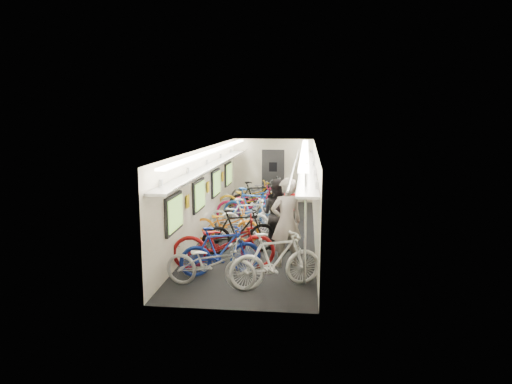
% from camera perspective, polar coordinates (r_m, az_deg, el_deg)
% --- Properties ---
extents(train_car_shell, '(10.00, 10.00, 10.00)m').
position_cam_1_polar(train_car_shell, '(13.09, -0.79, 2.52)').
color(train_car_shell, black).
rests_on(train_car_shell, ground).
extents(bicycle_0, '(1.90, 0.92, 0.96)m').
position_cam_1_polar(bicycle_0, '(8.80, -5.71, -8.84)').
color(bicycle_0, '#A1A1A5').
rests_on(bicycle_0, ground).
extents(bicycle_1, '(1.76, 1.09, 1.02)m').
position_cam_1_polar(bicycle_1, '(9.45, -4.42, -7.33)').
color(bicycle_1, navy).
rests_on(bicycle_1, ground).
extents(bicycle_2, '(2.29, 1.14, 1.15)m').
position_cam_1_polar(bicycle_2, '(9.78, -4.03, -6.35)').
color(bicycle_2, maroon).
rests_on(bicycle_2, ground).
extents(bicycle_3, '(1.87, 1.10, 1.08)m').
position_cam_1_polar(bicycle_3, '(10.85, -2.07, -4.93)').
color(bicycle_3, black).
rests_on(bicycle_3, ground).
extents(bicycle_4, '(1.82, 0.75, 0.93)m').
position_cam_1_polar(bicycle_4, '(11.92, -3.79, -4.00)').
color(bicycle_4, orange).
rests_on(bicycle_4, ground).
extents(bicycle_5, '(1.81, 1.02, 1.05)m').
position_cam_1_polar(bicycle_5, '(12.48, -0.99, -3.11)').
color(bicycle_5, white).
rests_on(bicycle_5, ground).
extents(bicycle_6, '(1.96, 1.16, 0.97)m').
position_cam_1_polar(bicycle_6, '(12.65, -2.13, -3.11)').
color(bicycle_6, silver).
rests_on(bicycle_6, ground).
extents(bicycle_7, '(1.98, 1.11, 1.15)m').
position_cam_1_polar(bicycle_7, '(13.49, -0.53, -1.93)').
color(bicycle_7, '#1B4CA3').
rests_on(bicycle_7, ground).
extents(bicycle_8, '(2.25, 1.34, 1.12)m').
position_cam_1_polar(bicycle_8, '(14.00, -0.71, -1.59)').
color(bicycle_8, '#A01136').
rests_on(bicycle_8, ground).
extents(bicycle_9, '(1.97, 1.03, 1.14)m').
position_cam_1_polar(bicycle_9, '(14.96, 0.11, -0.82)').
color(bicycle_9, black).
rests_on(bicycle_9, ground).
extents(bicycle_10, '(2.28, 1.44, 1.13)m').
position_cam_1_polar(bicycle_10, '(14.96, -0.91, -0.84)').
color(bicycle_10, '#BD8811').
rests_on(bicycle_10, ground).
extents(bicycle_11, '(1.88, 1.20, 1.10)m').
position_cam_1_polar(bicycle_11, '(8.72, 2.45, -8.50)').
color(bicycle_11, silver).
rests_on(bicycle_11, ground).
extents(bicycle_12, '(2.07, 1.27, 1.03)m').
position_cam_1_polar(bicycle_12, '(16.20, -0.04, -0.23)').
color(bicycle_12, '#595A5E').
rests_on(bicycle_12, ground).
extents(bicycle_14, '(2.06, 1.15, 1.03)m').
position_cam_1_polar(bicycle_14, '(16.87, 1.09, 0.15)').
color(bicycle_14, slate).
rests_on(bicycle_14, ground).
extents(passenger_near, '(0.84, 0.71, 1.95)m').
position_cam_1_polar(passenger_near, '(9.88, 3.82, -3.80)').
color(passenger_near, gray).
rests_on(passenger_near, ground).
extents(passenger_mid, '(1.07, 0.99, 1.76)m').
position_cam_1_polar(passenger_mid, '(11.13, 2.68, -2.79)').
color(passenger_mid, black).
rests_on(passenger_mid, ground).
extents(backpack, '(0.27, 0.17, 0.38)m').
position_cam_1_polar(backpack, '(10.58, 4.25, -1.22)').
color(backpack, red).
rests_on(backpack, passenger_near).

